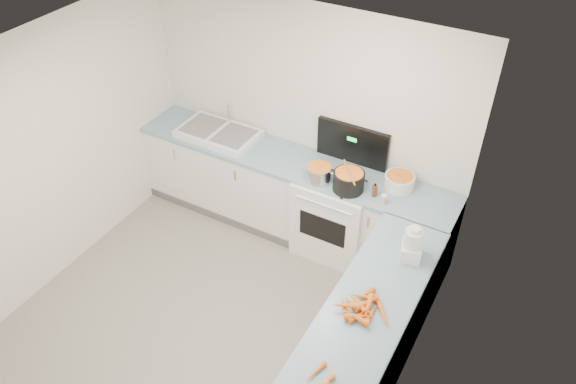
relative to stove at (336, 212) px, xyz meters
The scene contains 19 objects.
floor 1.84m from the stove, 108.07° to the right, with size 3.50×4.00×0.00m, color gray, non-canonical shape.
ceiling 2.69m from the stove, 108.07° to the right, with size 3.50×4.00×0.00m, color silver, non-canonical shape.
wall_back 1.00m from the stove, 150.23° to the left, with size 3.50×2.50×0.00m, color silver, non-canonical shape.
wall_left 2.96m from the stove, 143.77° to the right, with size 4.00×2.50×0.00m, color silver, non-canonical shape.
wall_right 2.21m from the stove, 54.55° to the right, with size 4.00×2.50×0.00m, color silver, non-canonical shape.
counter_back 0.55m from the stove, behind, with size 3.50×0.62×0.94m.
counter_right 1.65m from the stove, 56.99° to the right, with size 0.62×2.20×0.94m.
stove is the anchor object (origin of this frame).
sink 1.54m from the stove, behind, with size 0.86×0.52×0.31m.
steel_pot 0.58m from the stove, 131.81° to the right, with size 0.26×0.26×0.19m, color silver.
black_pot 0.59m from the stove, 41.92° to the right, with size 0.30×0.30×0.21m, color black.
wooden_spoon 0.71m from the stove, 41.92° to the right, with size 0.02×0.02×0.40m, color #AD7A47.
mixing_bowl 0.79m from the stove, 12.11° to the left, with size 0.29×0.29×0.13m, color white.
extract_bottle 0.69m from the stove, 15.98° to the right, with size 0.05×0.05×0.12m, color #593319.
spice_jar 0.76m from the stove, 18.57° to the right, with size 0.05×0.05×0.08m, color #E5B266.
food_processor 1.37m from the stove, 36.31° to the right, with size 0.21×0.23×0.33m.
carrot_pile 1.76m from the stove, 58.83° to the right, with size 0.46×0.41×0.08m.
peeled_carrots 2.36m from the stove, 68.11° to the right, with size 0.18×0.31×0.04m.
peelings 1.72m from the stove, behind, with size 0.21×0.23×0.01m.
Camera 1 is at (2.27, -2.41, 4.28)m, focal length 35.00 mm.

